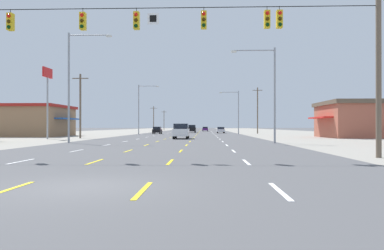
{
  "coord_description": "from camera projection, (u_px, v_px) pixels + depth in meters",
  "views": [
    {
      "loc": [
        3.35,
        -9.93,
        1.66
      ],
      "look_at": [
        0.53,
        70.84,
        1.91
      ],
      "focal_mm": 34.5,
      "sensor_mm": 36.0,
      "label": 1
    }
  ],
  "objects": [
    {
      "name": "streetlight_right_row_0",
      "position": [
        270.0,
        87.0,
        35.85
      ],
      "size": [
        4.33,
        0.26,
        9.31
      ],
      "color": "gray",
      "rests_on": "ground"
    },
    {
      "name": "sedan_far_right_mid",
      "position": [
        221.0,
        130.0,
        88.41
      ],
      "size": [
        1.8,
        4.5,
        1.46
      ],
      "color": "silver",
      "rests_on": "ground"
    },
    {
      "name": "signal_span_wire",
      "position": [
        149.0,
        54.0,
        19.65
      ],
      "size": [
        25.16,
        0.53,
        9.03
      ],
      "color": "brown",
      "rests_on": "ground"
    },
    {
      "name": "utility_pole_right_row_1",
      "position": [
        258.0,
        110.0,
        82.07
      ],
      "size": [
        2.2,
        0.26,
        10.27
      ],
      "color": "brown",
      "rests_on": "ground"
    },
    {
      "name": "lot_apron_left",
      "position": [
        70.0,
        134.0,
        76.86
      ],
      "size": [
        28.0,
        440.0,
        0.01
      ],
      "primitive_type": "cube",
      "color": "gray",
      "rests_on": "ground"
    },
    {
      "name": "suv_inner_left_far",
      "position": [
        183.0,
        128.0,
        113.32
      ],
      "size": [
        1.98,
        4.9,
        1.98
      ],
      "color": "red",
      "rests_on": "ground"
    },
    {
      "name": "streetlight_right_row_1",
      "position": [
        236.0,
        109.0,
        74.45
      ],
      "size": [
        3.97,
        0.26,
        8.78
      ],
      "color": "gray",
      "rests_on": "ground"
    },
    {
      "name": "utility_pole_left_row_3",
      "position": [
        164.0,
        120.0,
        153.59
      ],
      "size": [
        2.2,
        0.26,
        8.22
      ],
      "color": "brown",
      "rests_on": "ground"
    },
    {
      "name": "storefront_right_row_1",
      "position": [
        354.0,
        119.0,
        53.87
      ],
      "size": [
        10.13,
        11.29,
        5.29
      ],
      "color": "#A35642",
      "rests_on": "ground"
    },
    {
      "name": "suv_center_turn_midfar",
      "position": [
        192.0,
        129.0,
        93.92
      ],
      "size": [
        1.98,
        4.9,
        1.98
      ],
      "color": "black",
      "rests_on": "ground"
    },
    {
      "name": "streetlight_left_row_0",
      "position": [
        73.0,
        80.0,
        36.53
      ],
      "size": [
        4.36,
        0.26,
        10.93
      ],
      "color": "gray",
      "rests_on": "ground"
    },
    {
      "name": "utility_pole_left_row_0",
      "position": [
        80.0,
        105.0,
        50.39
      ],
      "size": [
        2.2,
        0.26,
        8.8
      ],
      "color": "brown",
      "rests_on": "ground"
    },
    {
      "name": "ground_plane",
      "position": [
        189.0,
        134.0,
        76.0
      ],
      "size": [
        572.0,
        572.0,
        0.0
      ],
      "primitive_type": "plane",
      "color": "#4C4C4F"
    },
    {
      "name": "streetlight_left_row_1",
      "position": [
        141.0,
        106.0,
        75.13
      ],
      "size": [
        4.26,
        0.26,
        10.1
      ],
      "color": "gray",
      "rests_on": "ground"
    },
    {
      "name": "storefront_left_row_1",
      "position": [
        24.0,
        121.0,
        60.42
      ],
      "size": [
        14.85,
        11.86,
        5.08
      ],
      "color": "#8C6B4C",
      "rests_on": "ground"
    },
    {
      "name": "hatchback_far_left_near",
      "position": [
        157.0,
        130.0,
        79.56
      ],
      "size": [
        1.72,
        3.9,
        1.54
      ],
      "color": "black",
      "rests_on": "ground"
    },
    {
      "name": "lane_markings",
      "position": [
        194.0,
        131.0,
        114.48
      ],
      "size": [
        10.64,
        227.6,
        0.01
      ],
      "color": "white",
      "rests_on": "ground"
    },
    {
      "name": "pole_sign_left_row_1",
      "position": [
        47.0,
        84.0,
        47.69
      ],
      "size": [
        0.24,
        2.59,
        9.21
      ],
      "color": "gray",
      "rests_on": "ground"
    },
    {
      "name": "suv_center_turn_nearest",
      "position": [
        181.0,
        131.0,
        48.42
      ],
      "size": [
        1.98,
        4.9,
        1.98
      ],
      "color": "white",
      "rests_on": "ground"
    },
    {
      "name": "sedan_inner_right_farther",
      "position": [
        205.0,
        129.0,
        118.13
      ],
      "size": [
        1.8,
        4.5,
        1.46
      ],
      "color": "#4C196B",
      "rests_on": "ground"
    },
    {
      "name": "lot_apron_right",
      "position": [
        310.0,
        134.0,
        75.14
      ],
      "size": [
        28.0,
        440.0,
        0.01
      ],
      "primitive_type": "cube",
      "color": "gray",
      "rests_on": "ground"
    },
    {
      "name": "utility_pole_left_row_2",
      "position": [
        154.0,
        118.0,
        120.89
      ],
      "size": [
        2.2,
        0.26,
        8.16
      ],
      "color": "brown",
      "rests_on": "ground"
    }
  ]
}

